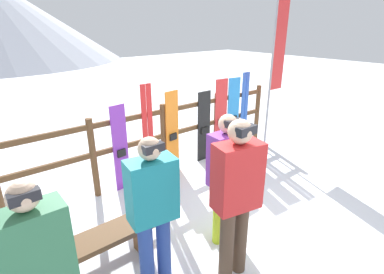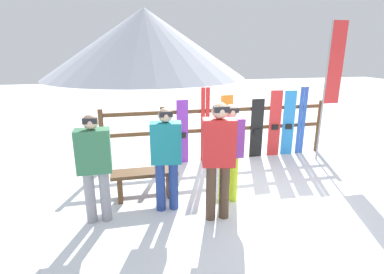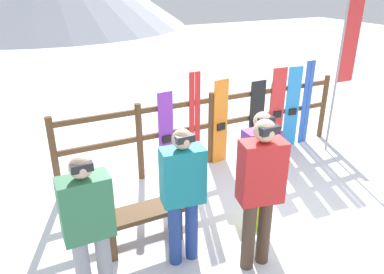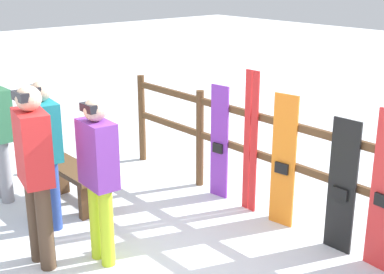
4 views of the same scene
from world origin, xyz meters
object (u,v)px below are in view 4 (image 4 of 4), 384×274
Objects in this scene: person_red at (35,165)px; snowboard_red at (384,193)px; snowboard_purple at (219,143)px; person_purple at (98,170)px; snowboard_black_stripe at (342,187)px; person_teal at (45,145)px; bench at (72,178)px; ski_pair_red at (251,142)px; snowboard_orange at (283,162)px.

person_red is 3.23m from snowboard_red.
snowboard_purple is at bearing -180.00° from snowboard_red.
snowboard_black_stripe is (1.36, 1.93, -0.27)m from person_purple.
person_red is 1.08× the size of person_purple.
person_red reaches higher than person_teal.
bench is at bearing 124.78° from person_teal.
person_teal is 2.28m from ski_pair_red.
snowboard_red is (1.69, -0.00, -0.06)m from ski_pair_red.
person_teal reaches higher than snowboard_black_stripe.
person_purple is 0.98× the size of ski_pair_red.
snowboard_black_stripe is (2.70, 1.51, 0.34)m from bench.
snowboard_purple reaches higher than snowboard_black_stripe.
ski_pair_red is at bearing 0.39° from snowboard_purple.
ski_pair_red is at bearing 179.84° from snowboard_black_stripe.
person_red is at bearing -111.53° from snowboard_orange.
person_purple is at bearing -125.26° from snowboard_black_stripe.
person_teal is 0.82m from person_red.
snowboard_orange is at bearing -0.40° from ski_pair_red.
ski_pair_red reaches higher than snowboard_purple.
ski_pair_red is 1.69m from snowboard_red.
person_red is at bearing -31.87° from person_teal.
person_purple is at bearing -133.21° from snowboard_red.
bench is 2.50m from snowboard_orange.
snowboard_red is (2.84, 1.97, -0.17)m from person_teal.
snowboard_purple is 2.21m from snowboard_red.
ski_pair_red is (0.51, 0.00, 0.13)m from snowboard_purple.
person_purple reaches higher than snowboard_black_stripe.
person_red reaches higher than snowboard_black_stripe.
snowboard_purple is (-0.06, 2.40, -0.32)m from person_red.
snowboard_orange is 1.20m from snowboard_red.
ski_pair_red is 1.21× the size of snowboard_black_stripe.
snowboard_red is at bearing 46.79° from person_purple.
snowboard_black_stripe is (0.75, -0.00, -0.06)m from snowboard_orange.
person_purple is (1.34, -0.42, 0.61)m from bench.
person_teal is at bearing 148.13° from person_red.
snowboard_purple is at bearing 72.25° from person_teal.
snowboard_red reaches higher than snowboard_black_stripe.
person_teal reaches higher than snowboard_red.
bench is 0.67× the size of person_purple.
snowboard_black_stripe is (1.24, -0.00, -0.15)m from ski_pair_red.
person_teal reaches higher than bench.
ski_pair_red reaches higher than person_purple.
snowboard_black_stripe is at bearing -179.98° from snowboard_red.
person_purple is at bearing -93.58° from ski_pair_red.
person_teal is 3.10m from snowboard_black_stripe.
ski_pair_red is 0.50m from snowboard_orange.
bench is 3.52m from snowboard_red.
person_teal is 2.08m from snowboard_purple.
bench is 1.82m from snowboard_purple.
ski_pair_red reaches higher than person_teal.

